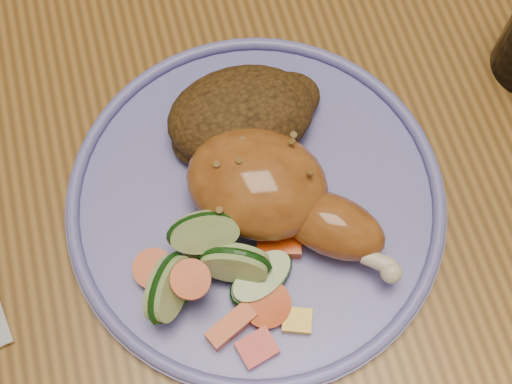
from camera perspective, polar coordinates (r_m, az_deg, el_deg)
ground at (r=1.31m, az=1.49°, el=-6.84°), size 4.00×4.00×0.00m
dining_table at (r=0.69m, az=2.84°, el=8.13°), size 0.90×1.40×0.75m
plate at (r=0.54m, az=0.00°, el=-0.84°), size 0.29×0.29×0.01m
plate_rim at (r=0.53m, az=0.00°, el=-0.41°), size 0.28×0.28×0.01m
chicken_leg at (r=0.51m, az=1.54°, el=-0.13°), size 0.16×0.16×0.06m
rice_pilaf at (r=0.54m, az=-0.98°, el=6.17°), size 0.12×0.08×0.05m
vegetable_pile at (r=0.50m, az=-3.33°, el=-6.60°), size 0.13×0.12×0.06m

